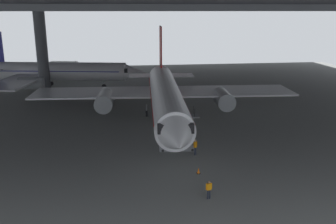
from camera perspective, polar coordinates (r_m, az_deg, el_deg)
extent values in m
plane|color=slate|center=(52.40, -0.33, -1.35)|extent=(110.00, 110.00, 0.00)
cylinder|color=#4C4F54|center=(70.56, -18.94, 8.77)|extent=(2.01, 2.01, 15.84)
cube|color=#38383D|center=(63.82, -1.96, 16.62)|extent=(121.00, 99.00, 1.20)
cube|color=#4C4F54|center=(39.25, 1.72, 15.87)|extent=(115.50, 0.50, 0.70)
cube|color=#4C4F54|center=(80.25, -3.15, 15.67)|extent=(115.50, 0.50, 0.70)
cylinder|color=white|center=(50.79, -0.34, 2.41)|extent=(6.14, 31.17, 4.15)
cone|color=white|center=(34.16, 1.42, -4.20)|extent=(4.38, 5.24, 4.07)
cube|color=black|center=(36.47, 1.06, -2.04)|extent=(3.71, 3.13, 0.91)
cone|color=white|center=(67.72, -1.23, 6.07)|extent=(3.95, 6.86, 3.53)
cube|color=red|center=(64.46, -1.15, 10.13)|extent=(0.53, 4.54, 6.80)
cube|color=white|center=(64.18, 1.53, 5.73)|extent=(5.50, 3.73, 0.16)
cube|color=white|center=(63.91, -3.70, 5.67)|extent=(5.50, 3.73, 0.16)
cube|color=white|center=(57.36, 10.17, 3.26)|extent=(17.83, 8.66, 0.24)
cylinder|color=#9EA3A8|center=(54.90, 8.57, 2.00)|extent=(2.92, 5.56, 2.58)
cube|color=white|center=(56.23, -11.68, 2.94)|extent=(17.83, 8.66, 0.24)
cylinder|color=#9EA3A8|center=(53.96, -9.76, 1.71)|extent=(2.92, 5.56, 2.58)
cube|color=red|center=(50.72, -0.34, 2.75)|extent=(6.08, 28.92, 0.16)
cylinder|color=#9EA3A8|center=(41.52, 0.54, -4.11)|extent=(0.20, 0.20, 1.15)
cylinder|color=black|center=(41.79, 0.53, -5.15)|extent=(0.36, 0.92, 0.90)
cylinder|color=#9EA3A8|center=(54.52, 2.28, 0.68)|extent=(0.20, 0.20, 1.15)
cylinder|color=black|center=(54.73, 2.28, -0.13)|extent=(0.36, 0.92, 0.90)
cylinder|color=#9EA3A8|center=(54.23, -3.35, 0.58)|extent=(0.20, 0.20, 1.15)
cylinder|color=black|center=(54.44, -3.34, -0.23)|extent=(0.36, 0.92, 0.90)
cube|color=slate|center=(41.70, 1.42, -5.35)|extent=(4.15, 1.76, 0.70)
cube|color=slate|center=(41.05, 1.44, -2.81)|extent=(3.85, 1.54, 3.28)
cube|color=slate|center=(40.78, 4.04, -0.63)|extent=(1.18, 1.37, 0.12)
cylinder|color=black|center=(41.22, 3.94, 0.27)|extent=(0.06, 0.06, 1.00)
cylinder|color=black|center=(40.08, 4.17, -0.18)|extent=(0.06, 0.06, 1.00)
cylinder|color=black|center=(42.60, 3.57, -5.20)|extent=(0.31, 0.14, 0.30)
cylinder|color=black|center=(41.30, 3.81, -5.89)|extent=(0.31, 0.14, 0.30)
cylinder|color=black|center=(42.32, -0.92, -5.32)|extent=(0.31, 0.14, 0.30)
cylinder|color=black|center=(41.01, -0.82, -6.01)|extent=(0.31, 0.14, 0.30)
cylinder|color=#232838|center=(31.49, 6.17, -12.58)|extent=(0.14, 0.14, 0.82)
cylinder|color=#232838|center=(31.55, 6.49, -12.54)|extent=(0.14, 0.14, 0.82)
cube|color=orange|center=(31.20, 6.37, -11.42)|extent=(0.38, 0.26, 0.58)
cylinder|color=orange|center=(31.11, 5.96, -11.43)|extent=(0.09, 0.09, 0.55)
cylinder|color=orange|center=(31.26, 6.77, -11.32)|extent=(0.09, 0.09, 0.55)
sphere|color=#8C6647|center=(31.01, 6.39, -10.74)|extent=(0.22, 0.22, 0.22)
cylinder|color=#232838|center=(40.26, 4.31, -6.03)|extent=(0.14, 0.14, 0.89)
cylinder|color=#232838|center=(40.12, 4.16, -6.10)|extent=(0.14, 0.14, 0.89)
cube|color=orange|center=(39.92, 4.26, -5.05)|extent=(0.41, 0.40, 0.63)
cylinder|color=orange|center=(40.08, 4.45, -4.92)|extent=(0.09, 0.09, 0.60)
cylinder|color=orange|center=(39.73, 4.06, -5.10)|extent=(0.09, 0.09, 0.60)
sphere|color=beige|center=(39.76, 4.27, -4.45)|extent=(0.24, 0.24, 0.24)
cylinder|color=white|center=(77.01, -16.60, 6.07)|extent=(27.21, 8.49, 3.62)
cone|color=white|center=(73.35, -5.33, 6.20)|extent=(4.92, 4.28, 3.55)
cube|color=black|center=(73.65, -7.11, 6.54)|extent=(3.06, 3.49, 0.80)
cube|color=white|center=(83.89, -23.76, 6.51)|extent=(3.76, 5.07, 0.16)
cube|color=white|center=(87.26, -17.29, 6.82)|extent=(9.24, 16.10, 0.24)
cylinder|color=#9EA3A8|center=(85.00, -16.42, 6.24)|extent=(5.04, 3.07, 2.25)
cube|color=white|center=(70.19, -22.47, 4.37)|extent=(9.24, 16.10, 0.24)
cylinder|color=#9EA3A8|center=(71.11, -20.37, 4.19)|extent=(5.04, 3.07, 2.25)
cube|color=navy|center=(76.96, -16.62, 6.27)|extent=(25.28, 8.20, 0.16)
cylinder|color=#9EA3A8|center=(74.85, -9.91, 4.54)|extent=(0.20, 0.20, 1.15)
cylinder|color=black|center=(75.00, -9.88, 3.94)|extent=(0.94, 0.46, 0.90)
cylinder|color=#9EA3A8|center=(80.49, -17.70, 4.80)|extent=(0.20, 0.20, 1.15)
cylinder|color=black|center=(80.64, -17.65, 4.24)|extent=(0.94, 0.46, 0.90)
cylinder|color=#9EA3A8|center=(76.08, -18.95, 4.11)|extent=(0.20, 0.20, 1.15)
cylinder|color=black|center=(76.23, -18.89, 3.52)|extent=(0.94, 0.46, 0.90)
cube|color=black|center=(36.05, 4.73, -9.44)|extent=(0.36, 0.36, 0.04)
cone|color=orange|center=(35.92, 4.74, -9.00)|extent=(0.30, 0.30, 0.56)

